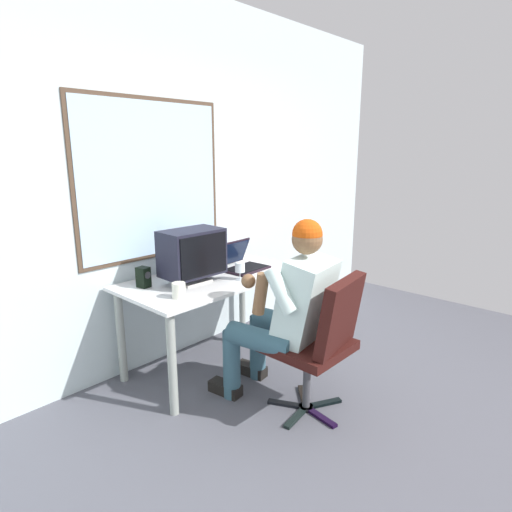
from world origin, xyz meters
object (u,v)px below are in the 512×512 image
object	(u,v)px
office_chair	(322,336)
desk_speaker	(143,277)
laptop	(240,261)
wine_glass	(240,268)
desk	(213,290)
coffee_mug	(179,290)
crt_monitor	(192,253)
person_seated	(286,309)

from	to	relation	value
office_chair	desk_speaker	distance (m)	1.30
laptop	desk_speaker	bearing A→B (deg)	169.51
wine_glass	desk	bearing A→B (deg)	112.67
coffee_mug	office_chair	bearing A→B (deg)	-59.28
wine_glass	coffee_mug	size ratio (longest dim) A/B	1.29
laptop	coffee_mug	distance (m)	0.81
desk	laptop	xyz separation A→B (m)	(0.31, 0.02, 0.17)
desk	wine_glass	world-z (taller)	wine_glass
laptop	wine_glass	distance (m)	0.32
desk_speaker	coffee_mug	world-z (taller)	desk_speaker
desk	desk_speaker	distance (m)	0.56
desk	wine_glass	distance (m)	0.30
crt_monitor	coffee_mug	bearing A→B (deg)	-145.18
person_seated	crt_monitor	size ratio (longest dim) A/B	2.84
person_seated	wine_glass	distance (m)	0.57
office_chair	person_seated	size ratio (longest dim) A/B	0.74
desk	person_seated	size ratio (longest dim) A/B	1.10
wine_glass	coffee_mug	bearing A→B (deg)	178.97
desk	coffee_mug	distance (m)	0.54
person_seated	crt_monitor	xyz separation A→B (m)	(-0.17, 0.74, 0.29)
laptop	office_chair	bearing A→B (deg)	-106.43
crt_monitor	coffee_mug	distance (m)	0.38
wine_glass	desk_speaker	distance (m)	0.70
laptop	wine_glass	world-z (taller)	laptop
coffee_mug	laptop	bearing A→B (deg)	15.36
crt_monitor	person_seated	bearing A→B (deg)	-77.07
desk	crt_monitor	xyz separation A→B (m)	(-0.19, -0.01, 0.33)
crt_monitor	desk_speaker	distance (m)	0.38
office_chair	crt_monitor	distance (m)	1.10
office_chair	crt_monitor	xyz separation A→B (m)	(-0.20, 1.00, 0.40)
desk_speaker	desk	bearing A→B (deg)	-18.47
coffee_mug	wine_glass	bearing A→B (deg)	-1.03
desk	office_chair	size ratio (longest dim) A/B	1.49
desk	laptop	bearing A→B (deg)	3.14
office_chair	desk	bearing A→B (deg)	90.50
office_chair	laptop	xyz separation A→B (m)	(0.30, 1.02, 0.24)
office_chair	wine_glass	bearing A→B (deg)	84.41
person_seated	coffee_mug	world-z (taller)	person_seated
desk_speaker	person_seated	bearing A→B (deg)	-62.44
crt_monitor	laptop	world-z (taller)	crt_monitor
desk	person_seated	xyz separation A→B (m)	(-0.03, -0.74, 0.04)
crt_monitor	wine_glass	world-z (taller)	crt_monitor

